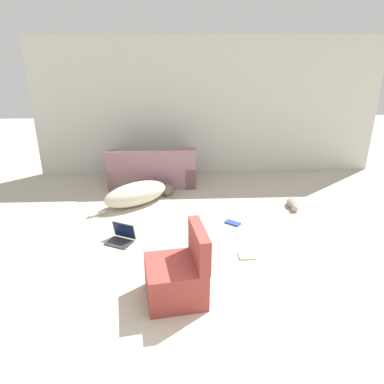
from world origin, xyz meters
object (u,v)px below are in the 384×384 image
object	(u,v)px
couch	(152,171)
side_chair	(179,276)
book_cream	(247,256)
cat	(293,204)
book_blue	(233,223)
laptop_open	(122,236)
dog	(138,194)

from	to	relation	value
couch	side_chair	world-z (taller)	side_chair
couch	book_cream	world-z (taller)	couch
cat	book_blue	xyz separation A→B (m)	(-1.10, -0.54, -0.05)
book_cream	laptop_open	bearing A→B (deg)	163.76
cat	side_chair	xyz separation A→B (m)	(-1.95, -2.23, 0.22)
laptop_open	side_chair	size ratio (longest dim) A/B	0.52
dog	cat	bearing A→B (deg)	-39.65
cat	laptop_open	xyz separation A→B (m)	(-2.73, -0.98, 0.02)
dog	laptop_open	world-z (taller)	dog
couch	book_blue	distance (m)	2.20
book_blue	cat	bearing A→B (deg)	26.31
cat	book_cream	bearing A→B (deg)	-29.21
side_chair	dog	bearing A→B (deg)	-173.61
cat	book_cream	xyz separation A→B (m)	(-1.04, -1.47, -0.05)
laptop_open	book_blue	xyz separation A→B (m)	(1.63, 0.43, -0.07)
dog	book_cream	size ratio (longest dim) A/B	6.34
cat	book_cream	distance (m)	1.80
laptop_open	book_blue	distance (m)	1.69
book_blue	laptop_open	bearing A→B (deg)	-165.07
couch	dog	world-z (taller)	couch
cat	book_blue	bearing A→B (deg)	-57.47
laptop_open	book_cream	distance (m)	1.75
dog	laptop_open	size ratio (longest dim) A/B	3.23
laptop_open	side_chair	world-z (taller)	side_chair
book_cream	side_chair	world-z (taller)	side_chair
dog	side_chair	world-z (taller)	side_chair
dog	book_blue	world-z (taller)	dog
couch	dog	size ratio (longest dim) A/B	1.17
dog	cat	world-z (taller)	dog
book_cream	side_chair	xyz separation A→B (m)	(-0.90, -0.76, 0.27)
couch	cat	size ratio (longest dim) A/B	3.19
side_chair	cat	bearing A→B (deg)	130.40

